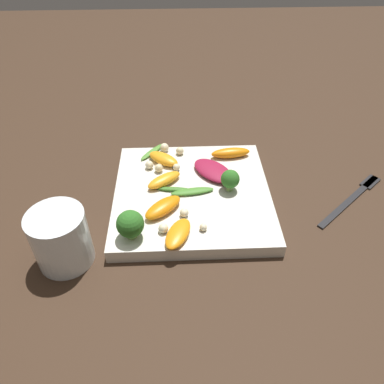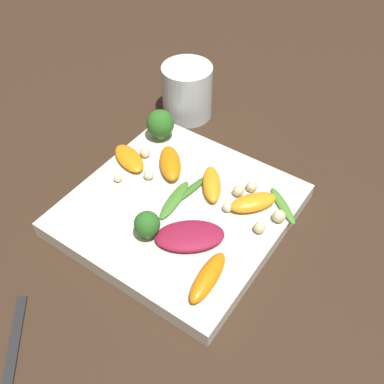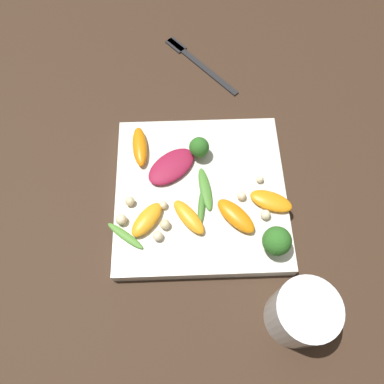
{
  "view_description": "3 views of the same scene",
  "coord_description": "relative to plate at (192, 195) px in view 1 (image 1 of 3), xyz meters",
  "views": [
    {
      "loc": [
        -0.49,
        0.02,
        0.45
      ],
      "look_at": [
        -0.02,
        0.0,
        0.04
      ],
      "focal_mm": 35.0,
      "sensor_mm": 36.0,
      "label": 1
    },
    {
      "loc": [
        0.24,
        -0.32,
        0.47
      ],
      "look_at": [
        0.01,
        0.02,
        0.03
      ],
      "focal_mm": 42.0,
      "sensor_mm": 36.0,
      "label": 2
    },
    {
      "loc": [
        0.02,
        0.26,
        0.56
      ],
      "look_at": [
        0.01,
        0.01,
        0.03
      ],
      "focal_mm": 35.0,
      "sensor_mm": 36.0,
      "label": 3
    }
  ],
  "objects": [
    {
      "name": "macadamia_nut_2",
      "position": [
        0.11,
        0.02,
        0.02
      ],
      "size": [
        0.02,
        0.02,
        0.02
      ],
      "color": "beige",
      "rests_on": "plate"
    },
    {
      "name": "broccoli_floret_1",
      "position": [
        -0.0,
        -0.07,
        0.03
      ],
      "size": [
        0.03,
        0.03,
        0.04
      ],
      "color": "#84AD5B",
      "rests_on": "plate"
    },
    {
      "name": "orange_segment_1",
      "position": [
        -0.11,
        0.03,
        0.02
      ],
      "size": [
        0.07,
        0.06,
        0.01
      ],
      "color": "orange",
      "rests_on": "plate"
    },
    {
      "name": "plate",
      "position": [
        0.0,
        0.0,
        0.0
      ],
      "size": [
        0.27,
        0.27,
        0.02
      ],
      "color": "silver",
      "rests_on": "ground_plane"
    },
    {
      "name": "radicchio_leaf_0",
      "position": [
        0.05,
        -0.04,
        0.02
      ],
      "size": [
        0.1,
        0.09,
        0.01
      ],
      "color": "maroon",
      "rests_on": "plate"
    },
    {
      "name": "macadamia_nut_4",
      "position": [
        -0.06,
        0.02,
        0.02
      ],
      "size": [
        0.01,
        0.01,
        0.01
      ],
      "color": "beige",
      "rests_on": "plate"
    },
    {
      "name": "fork",
      "position": [
        0.0,
        -0.3,
        -0.01
      ],
      "size": [
        0.14,
        0.16,
        0.01
      ],
      "color": "#262628",
      "rests_on": "ground_plane"
    },
    {
      "name": "macadamia_nut_6",
      "position": [
        0.06,
        0.06,
        0.02
      ],
      "size": [
        0.02,
        0.02,
        0.02
      ],
      "color": "beige",
      "rests_on": "plate"
    },
    {
      "name": "drinking_glass",
      "position": [
        -0.12,
        0.2,
        0.03
      ],
      "size": [
        0.08,
        0.08,
        0.09
      ],
      "color": "white",
      "rests_on": "ground_plane"
    },
    {
      "name": "orange_segment_2",
      "position": [
        0.1,
        -0.08,
        0.02
      ],
      "size": [
        0.03,
        0.08,
        0.02
      ],
      "color": "orange",
      "rests_on": "plate"
    },
    {
      "name": "orange_segment_4",
      "position": [
        0.08,
        0.05,
        0.02
      ],
      "size": [
        0.06,
        0.07,
        0.02
      ],
      "color": "orange",
      "rests_on": "plate"
    },
    {
      "name": "macadamia_nut_3",
      "position": [
        0.12,
        0.05,
        0.02
      ],
      "size": [
        0.02,
        0.02,
        0.02
      ],
      "color": "beige",
      "rests_on": "plate"
    },
    {
      "name": "orange_segment_0",
      "position": [
        -0.05,
        0.05,
        0.02
      ],
      "size": [
        0.07,
        0.07,
        0.02
      ],
      "color": "orange",
      "rests_on": "plate"
    },
    {
      "name": "arugula_sprig_1",
      "position": [
        0.12,
        0.07,
        0.01
      ],
      "size": [
        0.06,
        0.05,
        0.01
      ],
      "color": "#518E33",
      "rests_on": "plate"
    },
    {
      "name": "orange_segment_3",
      "position": [
        0.02,
        0.05,
        0.02
      ],
      "size": [
        0.06,
        0.07,
        0.02
      ],
      "color": "orange",
      "rests_on": "plate"
    },
    {
      "name": "macadamia_nut_0",
      "position": [
        -0.09,
        -0.01,
        0.02
      ],
      "size": [
        0.01,
        0.01,
        0.01
      ],
      "color": "beige",
      "rests_on": "plate"
    },
    {
      "name": "macadamia_nut_1",
      "position": [
        0.06,
        0.03,
        0.02
      ],
      "size": [
        0.01,
        0.01,
        0.01
      ],
      "color": "beige",
      "rests_on": "plate"
    },
    {
      "name": "macadamia_nut_7",
      "position": [
        -0.1,
        0.05,
        0.02
      ],
      "size": [
        0.02,
        0.02,
        0.02
      ],
      "color": "beige",
      "rests_on": "plate"
    },
    {
      "name": "broccoli_floret_0",
      "position": [
        -0.1,
        0.1,
        0.04
      ],
      "size": [
        0.04,
        0.04,
        0.05
      ],
      "color": "#84AD5B",
      "rests_on": "plate"
    },
    {
      "name": "arugula_sprig_2",
      "position": [
        -0.01,
        -0.0,
        0.02
      ],
      "size": [
        0.03,
        0.08,
        0.01
      ],
      "color": "#47842D",
      "rests_on": "plate"
    },
    {
      "name": "ground_plane",
      "position": [
        0.0,
        0.0,
        -0.01
      ],
      "size": [
        2.4,
        2.4,
        0.0
      ],
      "primitive_type": "plane",
      "color": "#382619"
    },
    {
      "name": "macadamia_nut_5",
      "position": [
        0.07,
        0.08,
        0.02
      ],
      "size": [
        0.02,
        0.02,
        0.02
      ],
      "color": "beige",
      "rests_on": "plate"
    },
    {
      "name": "arugula_sprig_0",
      "position": [
        -0.0,
        0.03,
        0.02
      ],
      "size": [
        0.02,
        0.07,
        0.01
      ],
      "color": "#3D7528",
      "rests_on": "plate"
    }
  ]
}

